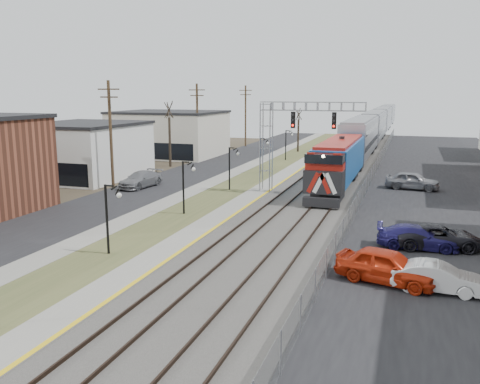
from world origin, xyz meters
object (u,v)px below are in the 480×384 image
at_px(train, 375,126).
at_px(signal_gantry, 285,131).
at_px(car_lot_b, 438,278).
at_px(car_lot_a, 387,267).

height_order(train, signal_gantry, signal_gantry).
bearing_deg(signal_gantry, train, 85.12).
height_order(signal_gantry, car_lot_b, signal_gantry).
xyz_separation_m(train, signal_gantry, (-4.28, -50.17, 2.65)).
distance_m(train, car_lot_a, 69.95).
bearing_deg(signal_gantry, car_lot_a, -63.40).
bearing_deg(signal_gantry, car_lot_b, -58.88).
bearing_deg(car_lot_b, car_lot_a, 82.75).
height_order(train, car_lot_b, train).
relative_size(signal_gantry, car_lot_a, 1.86).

